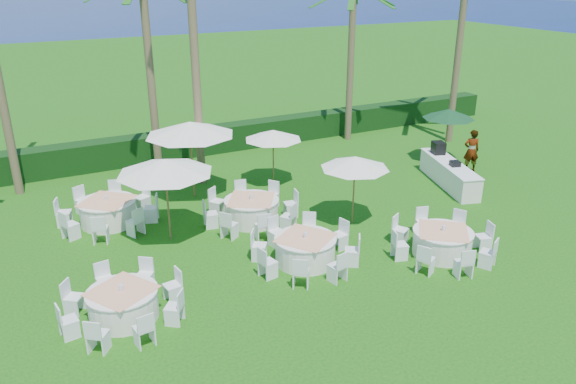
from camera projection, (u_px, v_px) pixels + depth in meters
name	position (u px, v px, depth m)	size (l,w,h in m)	color
ground	(327.00, 270.00, 16.18)	(120.00, 120.00, 0.00)	#12500D
hedge	(193.00, 142.00, 25.84)	(34.00, 1.00, 1.20)	black
ocean	(33.00, 15.00, 100.24)	(260.00, 260.00, 0.00)	#07184D
banquet_table_a	(123.00, 303.00, 13.84)	(3.07, 3.07, 0.93)	white
banquet_table_b	(305.00, 249.00, 16.45)	(3.19, 3.19, 0.96)	white
banquet_table_c	(442.00, 242.00, 16.89)	(3.12, 3.12, 0.95)	white
banquet_table_d	(108.00, 211.00, 18.93)	(3.27, 3.27, 1.00)	white
banquet_table_e	(252.00, 210.00, 19.08)	(3.27, 3.27, 0.98)	white
umbrella_a	(165.00, 166.00, 17.12)	(3.00, 3.00, 2.69)	brown
umbrella_b	(355.00, 162.00, 18.38)	(2.30, 2.30, 2.36)	brown
umbrella_c	(190.00, 129.00, 20.34)	(3.29, 3.29, 2.91)	brown
umbrella_d	(273.00, 135.00, 21.80)	(2.27, 2.27, 2.23)	brown
umbrella_green	(449.00, 114.00, 24.26)	(2.24, 2.24, 2.40)	brown
buffet_table	(449.00, 173.00, 22.31)	(2.00, 4.07, 1.42)	white
staff_person	(471.00, 151.00, 23.61)	(0.66, 0.43, 1.82)	gray
palm_b	(150.00, 67.00, 22.32)	(4.40, 3.95, 7.88)	brown
palm_c	(191.00, 0.00, 20.11)	(4.31, 4.33, 12.98)	brown
palm_d	(351.00, 56.00, 26.86)	(4.40, 4.14, 7.36)	brown
palm_e	(459.00, 49.00, 26.39)	(4.26, 4.37, 8.10)	brown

